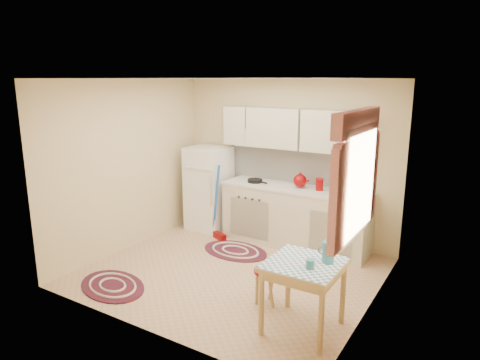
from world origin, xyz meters
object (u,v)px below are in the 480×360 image
(fridge, at_px, (209,188))
(base_cabinets, at_px, (295,218))
(table, at_px, (303,296))
(stool, at_px, (266,287))

(fridge, bearing_deg, base_cabinets, 1.83)
(base_cabinets, xyz_separation_m, table, (1.02, -2.04, -0.08))
(fridge, height_order, table, fridge)
(fridge, distance_m, base_cabinets, 1.58)
(base_cabinets, bearing_deg, stool, -75.16)
(fridge, bearing_deg, table, -37.60)
(fridge, xyz_separation_m, base_cabinets, (1.56, 0.05, -0.26))
(base_cabinets, relative_size, table, 3.12)
(table, bearing_deg, stool, 155.88)
(fridge, relative_size, table, 1.94)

